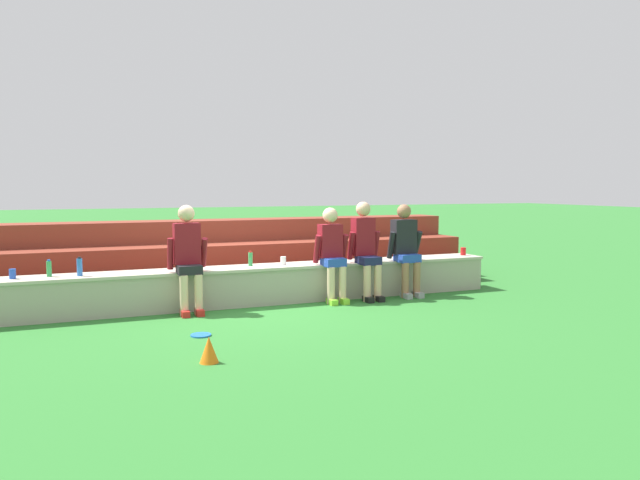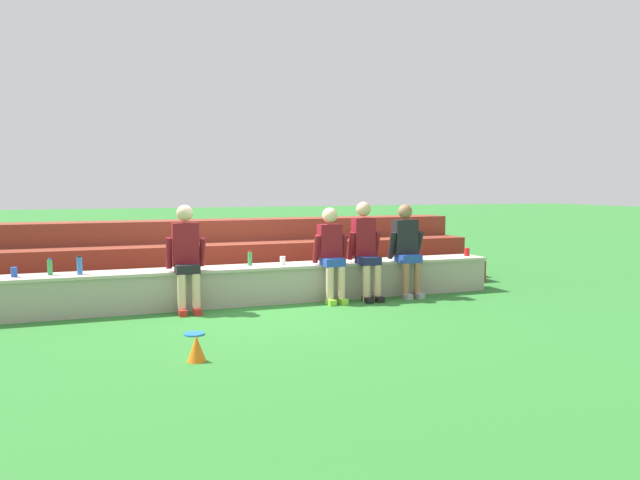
# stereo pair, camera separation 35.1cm
# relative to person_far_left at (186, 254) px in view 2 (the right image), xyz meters

# --- Properties ---
(ground_plane) EXTENTS (80.00, 80.00, 0.00)m
(ground_plane) POSITION_rel_person_far_left_xyz_m (1.01, 0.01, -0.78)
(ground_plane) COLOR #2D752D
(stone_seating_wall) EXTENTS (7.56, 0.57, 0.54)m
(stone_seating_wall) POSITION_rel_person_far_left_xyz_m (1.01, 0.28, -0.49)
(stone_seating_wall) COLOR #A8A08E
(stone_seating_wall) RESTS_ON ground
(brick_bleachers) EXTENTS (8.68, 2.05, 1.10)m
(brick_bleachers) POSITION_rel_person_far_left_xyz_m (1.01, 2.03, -0.35)
(brick_bleachers) COLOR brown
(brick_bleachers) RESTS_ON ground
(person_far_left) EXTENTS (0.52, 0.53, 1.44)m
(person_far_left) POSITION_rel_person_far_left_xyz_m (0.00, 0.00, 0.00)
(person_far_left) COLOR beige
(person_far_left) RESTS_ON ground
(person_left_of_center) EXTENTS (0.51, 0.51, 1.38)m
(person_left_of_center) POSITION_rel_person_far_left_xyz_m (2.09, -0.02, -0.03)
(person_left_of_center) COLOR beige
(person_left_of_center) RESTS_ON ground
(person_center) EXTENTS (0.50, 0.58, 1.46)m
(person_center) POSITION_rel_person_far_left_xyz_m (2.65, 0.00, 0.00)
(person_center) COLOR #DBAD89
(person_center) RESTS_ON ground
(person_right_of_center) EXTENTS (0.55, 0.49, 1.41)m
(person_right_of_center) POSITION_rel_person_far_left_xyz_m (3.33, -0.01, -0.01)
(person_right_of_center) COLOR #996B4C
(person_right_of_center) RESTS_ON ground
(water_bottle_mid_right) EXTENTS (0.07, 0.07, 0.25)m
(water_bottle_mid_right) POSITION_rel_person_far_left_xyz_m (-1.34, 0.23, -0.12)
(water_bottle_mid_right) COLOR blue
(water_bottle_mid_right) RESTS_ON stone_seating_wall
(water_bottle_near_left) EXTENTS (0.06, 0.06, 0.22)m
(water_bottle_near_left) POSITION_rel_person_far_left_xyz_m (0.95, 0.33, -0.14)
(water_bottle_near_left) COLOR green
(water_bottle_near_left) RESTS_ON stone_seating_wall
(water_bottle_near_right) EXTENTS (0.06, 0.06, 0.22)m
(water_bottle_near_right) POSITION_rel_person_far_left_xyz_m (-1.71, 0.32, -0.14)
(water_bottle_near_right) COLOR green
(water_bottle_near_right) RESTS_ON stone_seating_wall
(plastic_cup_right_end) EXTENTS (0.08, 0.08, 0.12)m
(plastic_cup_right_end) POSITION_rel_person_far_left_xyz_m (-2.12, 0.29, -0.18)
(plastic_cup_right_end) COLOR blue
(plastic_cup_right_end) RESTS_ON stone_seating_wall
(plastic_cup_left_end) EXTENTS (0.09, 0.09, 0.13)m
(plastic_cup_left_end) POSITION_rel_person_far_left_xyz_m (4.62, 0.29, -0.17)
(plastic_cup_left_end) COLOR red
(plastic_cup_left_end) RESTS_ON stone_seating_wall
(plastic_cup_middle) EXTENTS (0.08, 0.08, 0.12)m
(plastic_cup_middle) POSITION_rel_person_far_left_xyz_m (1.42, 0.26, -0.18)
(plastic_cup_middle) COLOR white
(plastic_cup_middle) RESTS_ON stone_seating_wall
(frisbee) EXTENTS (0.23, 0.23, 0.02)m
(frisbee) POSITION_rel_person_far_left_xyz_m (-0.10, -1.32, -0.77)
(frisbee) COLOR blue
(frisbee) RESTS_ON ground
(sports_cone) EXTENTS (0.18, 0.18, 0.26)m
(sports_cone) POSITION_rel_person_far_left_xyz_m (-0.23, -2.38, -0.65)
(sports_cone) COLOR orange
(sports_cone) RESTS_ON ground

